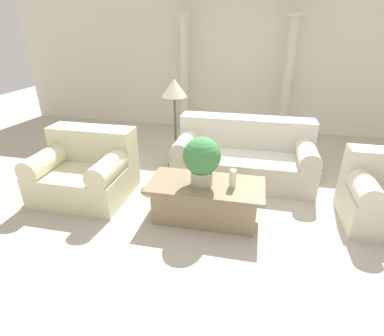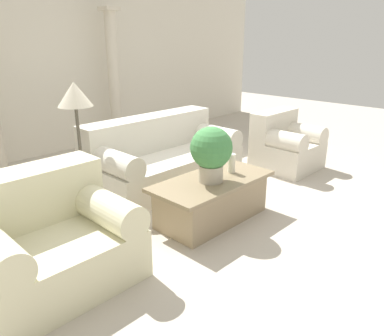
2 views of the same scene
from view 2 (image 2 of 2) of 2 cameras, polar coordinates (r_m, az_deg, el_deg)
The scene contains 10 objects.
ground_plane at distance 4.43m, azimuth -0.72°, elevation -5.15°, with size 16.00×16.00×0.00m, color #BCB2A3.
wall_back at distance 6.55m, azimuth -20.79°, elevation 16.08°, with size 10.00×0.06×3.20m.
sofa_long at distance 4.93m, azimuth -4.62°, elevation 1.69°, with size 1.99×0.99×0.85m.
loveseat at distance 3.17m, azimuth -21.26°, elevation -9.86°, with size 1.17×0.99×0.85m.
coffee_table at distance 3.94m, azimuth 3.06°, elevation -4.72°, with size 1.33×0.65×0.45m.
potted_plant at distance 3.70m, azimuth 2.95°, elevation 2.61°, with size 0.42×0.42×0.56m.
pillar_candle at distance 4.03m, azimuth 6.07°, elevation 0.71°, with size 0.08×0.08×0.21m.
floor_lamp at distance 4.25m, azimuth -17.34°, elevation 9.44°, with size 0.37×0.37×1.39m.
column_right at distance 6.67m, azimuth -11.82°, elevation 13.25°, with size 0.27×0.27×2.30m.
armchair at distance 5.64m, azimuth 13.99°, elevation 3.52°, with size 0.86×0.80×0.82m.
Camera 2 is at (-2.85, -2.85, 1.83)m, focal length 35.00 mm.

